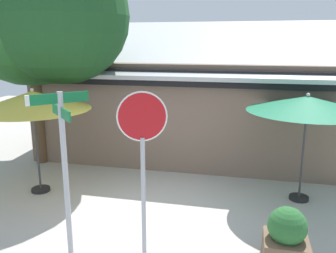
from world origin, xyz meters
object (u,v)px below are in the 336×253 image
Objects in this scene: patio_umbrella_mustard_left at (33,101)px; sidewalk_planter at (286,237)px; stop_sign at (143,149)px; shade_tree at (38,5)px; street_sign_post at (64,158)px; patio_umbrella_forest_green_center at (307,105)px.

patio_umbrella_mustard_left is 2.74× the size of sidewalk_planter.
stop_sign is 6.36m from shade_tree.
stop_sign is 0.41× the size of shade_tree.
street_sign_post reaches higher than sidewalk_planter.
patio_umbrella_forest_green_center is 3.18m from sidewalk_planter.
street_sign_post reaches higher than patio_umbrella_forest_green_center.
patio_umbrella_mustard_left is at bearing -171.55° from patio_umbrella_forest_green_center.
patio_umbrella_mustard_left is at bearing 145.21° from stop_sign.
sidewalk_planter is at bearing -28.63° from shade_tree.
patio_umbrella_mustard_left is (-3.33, 2.32, 0.24)m from stop_sign.
shade_tree is (-4.14, 4.12, 2.52)m from stop_sign.
street_sign_post is 5.70m from shade_tree.
street_sign_post is at bearing -141.77° from patio_umbrella_forest_green_center.
street_sign_post is 5.21m from patio_umbrella_forest_green_center.
stop_sign reaches higher than sidewalk_planter.
shade_tree is at bearing 151.37° from sidewalk_planter.
stop_sign is 4.06m from patio_umbrella_mustard_left.
patio_umbrella_mustard_left reaches higher than patio_umbrella_forest_green_center.
patio_umbrella_mustard_left is 3.02m from shade_tree.
stop_sign is at bearing -163.97° from sidewalk_planter.
patio_umbrella_forest_green_center is 7.32m from shade_tree.
patio_umbrella_forest_green_center is (4.08, 3.21, 0.48)m from street_sign_post.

